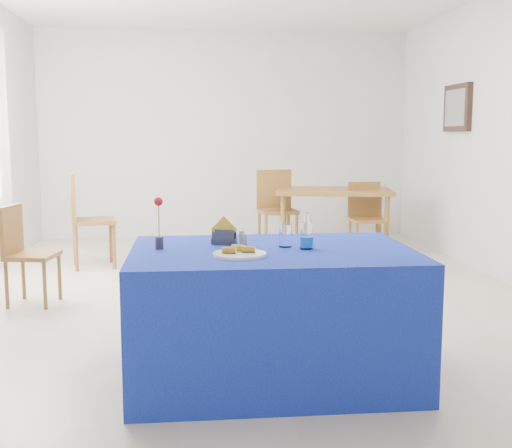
{
  "coord_description": "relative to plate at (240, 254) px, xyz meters",
  "views": [
    {
      "loc": [
        -0.48,
        -5.35,
        1.4
      ],
      "look_at": [
        -0.13,
        -1.89,
        0.92
      ],
      "focal_mm": 45.0,
      "sensor_mm": 36.0,
      "label": 1
    }
  ],
  "objects": [
    {
      "name": "water_bottle",
      "position": [
        0.4,
        0.17,
        0.06
      ],
      "size": [
        0.08,
        0.08,
        0.21
      ],
      "color": "silver",
      "rests_on": "blue_table"
    },
    {
      "name": "chair_win_b",
      "position": [
        -1.38,
        3.49,
        -0.19
      ],
      "size": [
        0.53,
        0.53,
        1.0
      ],
      "rotation": [
        0.0,
        0.0,
        1.78
      ],
      "color": "olive",
      "rests_on": "floor"
    },
    {
      "name": "napkin_holder",
      "position": [
        -0.06,
        0.37,
        0.04
      ],
      "size": [
        0.16,
        0.1,
        0.17
      ],
      "color": "#343439",
      "rests_on": "blue_table"
    },
    {
      "name": "plate",
      "position": [
        0.0,
        0.0,
        0.0
      ],
      "size": [
        0.29,
        0.29,
        0.01
      ],
      "primitive_type": "cylinder",
      "color": "white",
      "rests_on": "blue_table"
    },
    {
      "name": "banana_pieces",
      "position": [
        -0.0,
        0.02,
        0.02
      ],
      "size": [
        0.18,
        0.13,
        0.03
      ],
      "color": "yellow",
      "rests_on": "plate"
    },
    {
      "name": "picture_art",
      "position": [
        2.67,
        3.56,
        0.93
      ],
      "size": [
        0.02,
        0.52,
        0.4
      ],
      "primitive_type": "cube",
      "color": "#998C66",
      "rests_on": "room_shell"
    },
    {
      "name": "room_shell",
      "position": [
        0.23,
        1.96,
        0.98
      ],
      "size": [
        7.0,
        7.0,
        7.0
      ],
      "color": "silver",
      "rests_on": "ground"
    },
    {
      "name": "blue_table",
      "position": [
        0.2,
        0.18,
        -0.39
      ],
      "size": [
        1.6,
        1.1,
        0.76
      ],
      "color": "navy",
      "rests_on": "floor"
    },
    {
      "name": "chair_win_a",
      "position": [
        -1.65,
        2.01,
        -0.29
      ],
      "size": [
        0.43,
        0.43,
        0.83
      ],
      "rotation": [
        0.0,
        0.0,
        1.4
      ],
      "color": "olive",
      "rests_on": "floor"
    },
    {
      "name": "chair_bg_left",
      "position": [
        0.78,
        4.36,
        -0.2
      ],
      "size": [
        0.48,
        0.48,
        0.98
      ],
      "rotation": [
        0.0,
        0.0,
        0.11
      ],
      "color": "olive",
      "rests_on": "floor"
    },
    {
      "name": "drinking_glass",
      "position": [
        0.29,
        0.25,
        0.06
      ],
      "size": [
        0.07,
        0.07,
        0.13
      ],
      "primitive_type": "cylinder",
      "color": "white",
      "rests_on": "blue_table"
    },
    {
      "name": "chair_bg_right",
      "position": [
        1.78,
        3.91,
        -0.27
      ],
      "size": [
        0.38,
        0.38,
        0.85
      ],
      "rotation": [
        0.0,
        0.0,
        -0.0
      ],
      "color": "olive",
      "rests_on": "floor"
    },
    {
      "name": "picture_frame",
      "position": [
        2.7,
        3.56,
        0.93
      ],
      "size": [
        0.06,
        0.64,
        0.52
      ],
      "primitive_type": "cube",
      "color": "black",
      "rests_on": "room_shell"
    },
    {
      "name": "floor",
      "position": [
        0.23,
        1.96,
        -0.77
      ],
      "size": [
        7.0,
        7.0,
        0.0
      ],
      "primitive_type": "plane",
      "color": "beige",
      "rests_on": "ground"
    },
    {
      "name": "rose_vase",
      "position": [
        -0.44,
        0.24,
        0.14
      ],
      "size": [
        0.05,
        0.05,
        0.3
      ],
      "color": "#2A2A2F",
      "rests_on": "blue_table"
    },
    {
      "name": "pepper_shaker",
      "position": [
        0.04,
        0.32,
        0.04
      ],
      "size": [
        0.03,
        0.03,
        0.08
      ],
      "primitive_type": "cylinder",
      "color": "slate",
      "rests_on": "blue_table"
    },
    {
      "name": "salt_shaker",
      "position": [
        0.04,
        0.21,
        0.04
      ],
      "size": [
        0.03,
        0.03,
        0.08
      ],
      "primitive_type": "cylinder",
      "color": "slate",
      "rests_on": "blue_table"
    },
    {
      "name": "oak_table",
      "position": [
        1.46,
        4.2,
        -0.09
      ],
      "size": [
        1.49,
        1.09,
        0.76
      ],
      "color": "olive",
      "rests_on": "floor"
    }
  ]
}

